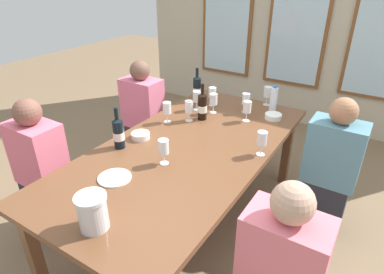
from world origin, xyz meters
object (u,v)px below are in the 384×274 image
seated_person_2 (143,118)px  wine_bottle_0 (118,133)px  wine_glass_2 (213,100)px  seated_person_3 (330,172)px  wine_glass_3 (167,108)px  white_plate_0 (115,178)px  seated_person_0 (43,173)px  wine_glass_7 (268,93)px  wine_glass_4 (262,139)px  wine_glass_6 (164,147)px  water_bottle (274,99)px  wine_glass_1 (246,99)px  dining_table (188,154)px  metal_pitcher (93,212)px  wine_glass_5 (189,108)px  wine_bottle_2 (197,88)px  tasting_bowl_1 (273,116)px  tasting_bowl_0 (140,136)px  wine_glass_9 (212,93)px  wine_bottle_1 (202,106)px  wine_glass_8 (197,97)px

seated_person_2 → wine_bottle_0: bearing=-59.2°
wine_glass_2 → seated_person_3: size_ratio=0.16×
wine_glass_3 → seated_person_2: seated_person_2 is taller
white_plate_0 → seated_person_0: size_ratio=0.18×
white_plate_0 → wine_glass_7: wine_glass_7 is taller
wine_glass_4 → wine_glass_6: size_ratio=1.00×
water_bottle → wine_glass_1: size_ratio=1.38×
seated_person_3 → dining_table: bearing=-147.9°
wine_bottle_0 → wine_glass_4: 0.99m
metal_pitcher → wine_glass_5: metal_pitcher is taller
dining_table → wine_glass_6: wine_glass_6 is taller
wine_bottle_0 → wine_glass_6: bearing=-0.7°
wine_glass_7 → wine_bottle_2: bearing=-157.2°
metal_pitcher → tasting_bowl_1: size_ratio=1.35×
dining_table → tasting_bowl_0: tasting_bowl_0 is taller
wine_bottle_0 → wine_glass_5: size_ratio=1.75×
tasting_bowl_0 → wine_glass_7: 1.27m
wine_glass_5 → seated_person_2: (-0.67, 0.19, -0.33)m
wine_glass_4 → wine_glass_7: bearing=108.5°
metal_pitcher → wine_glass_9: bearing=99.5°
wine_glass_2 → wine_glass_5: size_ratio=1.00×
wine_glass_2 → wine_glass_9: 0.17m
wine_glass_6 → seated_person_2: bearing=136.8°
wine_bottle_1 → wine_glass_5: wine_bottle_1 is taller
wine_glass_7 → wine_glass_8: bearing=-137.6°
metal_pitcher → wine_glass_8: bearing=102.9°
wine_bottle_1 → water_bottle: size_ratio=1.28×
wine_glass_9 → white_plate_0: bearing=-87.1°
wine_glass_8 → seated_person_2: size_ratio=0.16×
water_bottle → wine_glass_9: 0.54m
wine_glass_4 → wine_glass_9: same height
wine_bottle_2 → wine_glass_7: 0.65m
wine_glass_9 → wine_glass_8: bearing=-113.2°
wine_glass_1 → wine_glass_2: bearing=-145.6°
wine_bottle_0 → wine_glass_4: wine_bottle_0 is taller
dining_table → tasting_bowl_0: size_ratio=16.10×
dining_table → wine_glass_5: 0.48m
wine_glass_3 → seated_person_3: 1.34m
wine_glass_9 → metal_pitcher: bearing=-80.5°
wine_bottle_0 → water_bottle: size_ratio=1.27×
tasting_bowl_1 → wine_glass_7: bearing=121.3°
wine_glass_8 → metal_pitcher: bearing=-77.1°
wine_bottle_2 → tasting_bowl_0: wine_bottle_2 is taller
wine_glass_3 → wine_glass_9: 0.53m
metal_pitcher → wine_bottle_1: bearing=98.5°
wine_glass_5 → wine_glass_8: same height
wine_bottle_1 → wine_bottle_0: bearing=-108.7°
white_plate_0 → wine_bottle_1: size_ratio=0.66×
wine_bottle_2 → wine_glass_1: wine_bottle_2 is taller
wine_glass_9 → tasting_bowl_0: bearing=-99.2°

